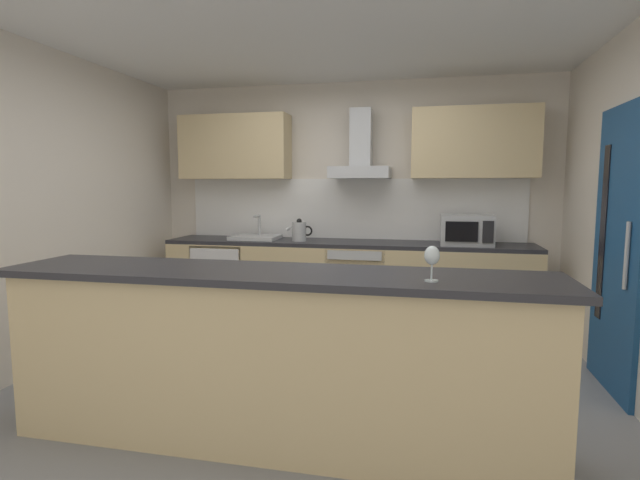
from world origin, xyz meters
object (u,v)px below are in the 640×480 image
at_px(refrigerator, 226,281).
at_px(microwave, 467,230).
at_px(sink, 256,237).
at_px(range_hood, 361,157).
at_px(wine_glass, 432,257).
at_px(kettle, 299,231).
at_px(oven, 358,284).

xyz_separation_m(refrigerator, microwave, (2.57, -0.03, 0.62)).
distance_m(sink, range_hood, 1.43).
height_order(refrigerator, microwave, microwave).
relative_size(microwave, range_hood, 0.69).
height_order(sink, wine_glass, wine_glass).
distance_m(microwave, range_hood, 1.31).
xyz_separation_m(kettle, range_hood, (0.63, 0.16, 0.78)).
relative_size(range_hood, wine_glass, 4.05).
relative_size(oven, wine_glass, 4.50).
bearing_deg(oven, microwave, -1.48).
height_order(oven, sink, sink).
bearing_deg(range_hood, wine_glass, -74.96).
height_order(microwave, wine_glass, microwave).
distance_m(microwave, kettle, 1.70).
xyz_separation_m(oven, range_hood, (0.00, 0.13, 1.33)).
height_order(kettle, range_hood, range_hood).
distance_m(sink, wine_glass, 3.17).
height_order(refrigerator, sink, sink).
xyz_separation_m(refrigerator, sink, (0.36, 0.01, 0.50)).
relative_size(refrigerator, sink, 1.70).
height_order(oven, kettle, kettle).
xyz_separation_m(range_hood, wine_glass, (0.72, -2.68, -0.65)).
xyz_separation_m(microwave, sink, (-2.21, 0.04, -0.12)).
height_order(refrigerator, range_hood, range_hood).
bearing_deg(microwave, sink, 178.99).
relative_size(oven, kettle, 2.77).
xyz_separation_m(oven, microwave, (1.08, -0.03, 0.59)).
distance_m(kettle, range_hood, 1.01).
bearing_deg(range_hood, sink, -174.02).
bearing_deg(sink, refrigerator, -177.80).
bearing_deg(microwave, kettle, -179.80).
bearing_deg(wine_glass, sink, 125.86).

